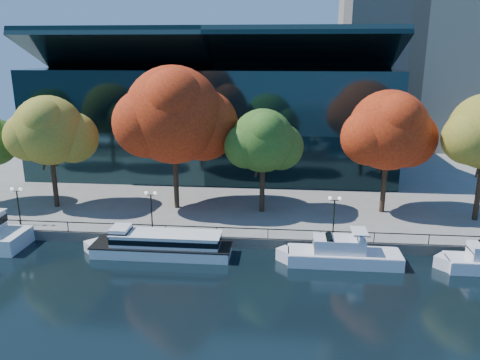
# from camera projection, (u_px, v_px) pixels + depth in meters

# --- Properties ---
(ground) EXTENTS (160.00, 160.00, 0.00)m
(ground) POSITION_uv_depth(u_px,v_px,m) (212.00, 260.00, 42.63)
(ground) COLOR black
(ground) RESTS_ON ground
(promenade) EXTENTS (90.00, 67.08, 1.00)m
(promenade) POSITION_uv_depth(u_px,v_px,m) (245.00, 163.00, 77.37)
(promenade) COLOR slate
(promenade) RESTS_ON ground
(railing) EXTENTS (88.20, 0.08, 0.99)m
(railing) POSITION_uv_depth(u_px,v_px,m) (216.00, 227.00, 45.23)
(railing) COLOR black
(railing) RESTS_ON promenade
(convention_building) EXTENTS (50.00, 24.57, 21.43)m
(convention_building) POSITION_uv_depth(u_px,v_px,m) (217.00, 118.00, 71.18)
(convention_building) COLOR black
(convention_building) RESTS_ON ground
(tour_boat) EXTENTS (14.18, 3.16, 2.69)m
(tour_boat) POSITION_uv_depth(u_px,v_px,m) (158.00, 244.00, 43.43)
(tour_boat) COLOR white
(tour_boat) RESTS_ON ground
(cruiser_near) EXTENTS (11.11, 2.86, 3.22)m
(cruiser_near) POSITION_uv_depth(u_px,v_px,m) (339.00, 253.00, 41.76)
(cruiser_near) COLOR silver
(cruiser_near) RESTS_ON ground
(tree_1) EXTENTS (9.67, 7.93, 12.75)m
(tree_1) POSITION_uv_depth(u_px,v_px,m) (50.00, 132.00, 51.90)
(tree_1) COLOR black
(tree_1) RESTS_ON promenade
(tree_2) EXTENTS (13.41, 10.99, 16.02)m
(tree_2) POSITION_uv_depth(u_px,v_px,m) (175.00, 117.00, 50.98)
(tree_2) COLOR black
(tree_2) RESTS_ON promenade
(tree_3) EXTENTS (8.60, 7.05, 11.51)m
(tree_3) POSITION_uv_depth(u_px,v_px,m) (264.00, 142.00, 50.39)
(tree_3) COLOR black
(tree_3) RESTS_ON promenade
(tree_4) EXTENTS (10.74, 8.81, 13.52)m
(tree_4) POSITION_uv_depth(u_px,v_px,m) (390.00, 132.00, 49.94)
(tree_4) COLOR black
(tree_4) RESTS_ON promenade
(lamp_0) EXTENTS (1.26, 0.36, 4.03)m
(lamp_0) POSITION_uv_depth(u_px,v_px,m) (17.00, 197.00, 47.76)
(lamp_0) COLOR black
(lamp_0) RESTS_ON promenade
(lamp_1) EXTENTS (1.26, 0.36, 4.03)m
(lamp_1) POSITION_uv_depth(u_px,v_px,m) (151.00, 201.00, 46.49)
(lamp_1) COLOR black
(lamp_1) RESTS_ON promenade
(lamp_2) EXTENTS (1.26, 0.36, 4.03)m
(lamp_2) POSITION_uv_depth(u_px,v_px,m) (334.00, 207.00, 44.85)
(lamp_2) COLOR black
(lamp_2) RESTS_ON promenade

